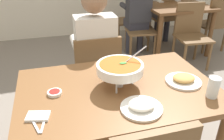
% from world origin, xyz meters
% --- Properties ---
extents(dining_table_main, '(1.29, 0.84, 0.78)m').
position_xyz_m(dining_table_main, '(0.00, 0.00, 0.66)').
color(dining_table_main, brown).
rests_on(dining_table_main, ground_plane).
extents(chair_diner_main, '(0.44, 0.44, 0.90)m').
position_xyz_m(chair_diner_main, '(-0.00, 0.71, 0.51)').
color(chair_diner_main, brown).
rests_on(chair_diner_main, ground_plane).
extents(diner_main, '(0.40, 0.45, 1.31)m').
position_xyz_m(diner_main, '(0.00, 0.74, 0.75)').
color(diner_main, '#2D2D38').
rests_on(diner_main, ground_plane).
extents(curry_bowl, '(0.33, 0.30, 0.26)m').
position_xyz_m(curry_bowl, '(0.01, 0.01, 0.91)').
color(curry_bowl, silver).
rests_on(curry_bowl, dining_table_main).
extents(rice_plate, '(0.24, 0.24, 0.06)m').
position_xyz_m(rice_plate, '(0.06, -0.26, 0.80)').
color(rice_plate, white).
rests_on(rice_plate, dining_table_main).
extents(appetizer_plate, '(0.24, 0.24, 0.06)m').
position_xyz_m(appetizer_plate, '(0.44, -0.06, 0.80)').
color(appetizer_plate, white).
rests_on(appetizer_plate, dining_table_main).
extents(sauce_dish, '(0.09, 0.09, 0.02)m').
position_xyz_m(sauce_dish, '(-0.40, 0.03, 0.79)').
color(sauce_dish, white).
rests_on(sauce_dish, dining_table_main).
extents(napkin_folded, '(0.14, 0.11, 0.02)m').
position_xyz_m(napkin_folded, '(-0.50, -0.18, 0.79)').
color(napkin_folded, white).
rests_on(napkin_folded, dining_table_main).
extents(fork_utensil, '(0.06, 0.17, 0.01)m').
position_xyz_m(fork_utensil, '(-0.52, -0.23, 0.78)').
color(fork_utensil, silver).
rests_on(fork_utensil, dining_table_main).
extents(spoon_utensil, '(0.05, 0.17, 0.01)m').
position_xyz_m(spoon_utensil, '(-0.47, -0.23, 0.78)').
color(spoon_utensil, silver).
rests_on(spoon_utensil, dining_table_main).
extents(drink_glass, '(0.07, 0.07, 0.13)m').
position_xyz_m(drink_glass, '(0.52, -0.26, 0.84)').
color(drink_glass, silver).
rests_on(drink_glass, dining_table_main).
extents(dining_table_far, '(1.00, 0.80, 0.78)m').
position_xyz_m(dining_table_far, '(1.61, 2.07, 0.64)').
color(dining_table_far, brown).
rests_on(dining_table_far, ground_plane).
extents(chair_bg_left, '(0.47, 0.47, 0.90)m').
position_xyz_m(chair_bg_left, '(1.66, 2.53, 0.51)').
color(chair_bg_left, brown).
rests_on(chair_bg_left, ground_plane).
extents(chair_bg_middle, '(0.50, 0.50, 0.90)m').
position_xyz_m(chair_bg_middle, '(1.00, 2.11, 0.51)').
color(chair_bg_middle, brown).
rests_on(chair_bg_middle, ground_plane).
extents(chair_bg_right, '(0.48, 0.48, 0.90)m').
position_xyz_m(chair_bg_right, '(1.59, 1.59, 0.51)').
color(chair_bg_right, brown).
rests_on(chair_bg_right, ground_plane).
extents(chair_bg_corner, '(0.44, 0.44, 0.90)m').
position_xyz_m(chair_bg_corner, '(2.24, 1.93, 0.51)').
color(chair_bg_corner, brown).
rests_on(chair_bg_corner, ground_plane).
extents(chair_bg_window, '(0.45, 0.45, 0.90)m').
position_xyz_m(chair_bg_window, '(1.02, 2.61, 0.51)').
color(chair_bg_window, brown).
rests_on(chair_bg_window, ground_plane).
extents(patron_bg_left, '(0.40, 0.45, 1.31)m').
position_xyz_m(patron_bg_left, '(1.62, 2.63, 0.75)').
color(patron_bg_left, '#2D2D38').
rests_on(patron_bg_left, ground_plane).
extents(patron_bg_middle, '(0.40, 0.45, 1.31)m').
position_xyz_m(patron_bg_middle, '(0.95, 2.11, 0.75)').
color(patron_bg_middle, '#2D2D38').
rests_on(patron_bg_middle, ground_plane).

